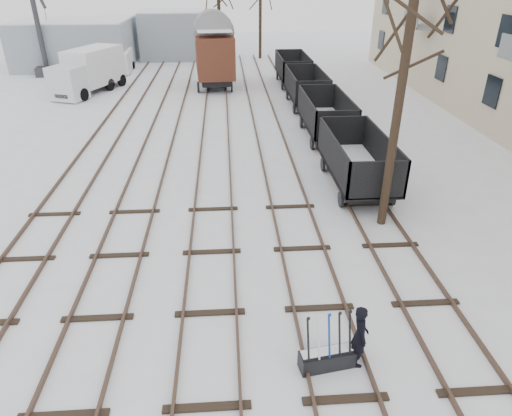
{
  "coord_description": "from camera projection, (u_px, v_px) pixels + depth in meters",
  "views": [
    {
      "loc": [
        0.59,
        -9.65,
        8.35
      ],
      "look_at": [
        1.51,
        3.78,
        1.2
      ],
      "focal_mm": 32.0,
      "sensor_mm": 36.0,
      "label": 1
    }
  ],
  "objects": [
    {
      "name": "ground_frame",
      "position": [
        327.0,
        357.0,
        10.62
      ],
      "size": [
        1.35,
        0.63,
        1.49
      ],
      "rotation": [
        0.0,
        0.0,
        0.16
      ],
      "color": "black",
      "rests_on": "ground"
    },
    {
      "name": "tree_far_right",
      "position": [
        260.0,
        17.0,
        44.89
      ],
      "size": [
        0.3,
        0.3,
        7.79
      ],
      "primitive_type": "cylinder",
      "color": "black",
      "rests_on": "ground"
    },
    {
      "name": "freight_wagon_b",
      "position": [
        325.0,
        122.0,
        24.77
      ],
      "size": [
        2.22,
        5.56,
        2.27
      ],
      "color": "black",
      "rests_on": "ground"
    },
    {
      "name": "crane",
      "position": [
        44.0,
        48.0,
        38.5
      ],
      "size": [
        1.89,
        5.01,
        8.46
      ],
      "rotation": [
        0.0,
        0.0,
        0.13
      ],
      "color": "#2B2C30",
      "rests_on": "ground"
    },
    {
      "name": "lorry",
      "position": [
        89.0,
        71.0,
        33.34
      ],
      "size": [
        3.8,
        7.08,
        3.07
      ],
      "rotation": [
        0.0,
        0.0,
        -0.38
      ],
      "color": "black",
      "rests_on": "ground"
    },
    {
      "name": "tree_far_left",
      "position": [
        220.0,
        33.0,
        39.8
      ],
      "size": [
        0.3,
        0.3,
        6.43
      ],
      "primitive_type": "cylinder",
      "color": "black",
      "rests_on": "ground"
    },
    {
      "name": "box_van_wagon",
      "position": [
        214.0,
        53.0,
        34.58
      ],
      "size": [
        3.38,
        5.86,
        4.32
      ],
      "rotation": [
        0.0,
        0.0,
        0.07
      ],
      "color": "black",
      "rests_on": "ground"
    },
    {
      "name": "tracks",
      "position": [
        215.0,
        141.0,
        24.39
      ],
      "size": [
        13.9,
        52.0,
        0.16
      ],
      "color": "black",
      "rests_on": "ground"
    },
    {
      "name": "ground",
      "position": [
        210.0,
        314.0,
        12.38
      ],
      "size": [
        120.0,
        120.0,
        0.0
      ],
      "primitive_type": "plane",
      "color": "white",
      "rests_on": "ground"
    },
    {
      "name": "freight_wagon_c",
      "position": [
        306.0,
        93.0,
        30.41
      ],
      "size": [
        2.22,
        5.56,
        2.27
      ],
      "color": "black",
      "rests_on": "ground"
    },
    {
      "name": "worker",
      "position": [
        360.0,
        336.0,
        10.51
      ],
      "size": [
        0.42,
        0.61,
        1.64
      ],
      "primitive_type": "imported",
      "rotation": [
        0.0,
        0.0,
        1.53
      ],
      "color": "black",
      "rests_on": "ground"
    },
    {
      "name": "shed_left",
      "position": [
        77.0,
        43.0,
        42.35
      ],
      "size": [
        10.0,
        8.0,
        4.1
      ],
      "color": "#97A0AA",
      "rests_on": "ground"
    },
    {
      "name": "freight_wagon_d",
      "position": [
        293.0,
        73.0,
        36.05
      ],
      "size": [
        2.22,
        5.56,
        2.27
      ],
      "color": "black",
      "rests_on": "ground"
    },
    {
      "name": "shed_right",
      "position": [
        178.0,
        34.0,
        46.33
      ],
      "size": [
        7.0,
        6.0,
        4.5
      ],
      "color": "#97A0AA",
      "rests_on": "ground"
    },
    {
      "name": "panel_van",
      "position": [
        121.0,
        61.0,
        40.37
      ],
      "size": [
        1.99,
        4.15,
        1.79
      ],
      "rotation": [
        0.0,
        0.0,
        0.06
      ],
      "color": "silver",
      "rests_on": "ground"
    },
    {
      "name": "freight_wagon_a",
      "position": [
        356.0,
        168.0,
        19.13
      ],
      "size": [
        2.22,
        5.56,
        2.27
      ],
      "color": "black",
      "rests_on": "ground"
    },
    {
      "name": "tree_near",
      "position": [
        396.0,
        120.0,
        14.94
      ],
      "size": [
        0.3,
        0.3,
        7.78
      ],
      "primitive_type": "cylinder",
      "color": "black",
      "rests_on": "ground"
    }
  ]
}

